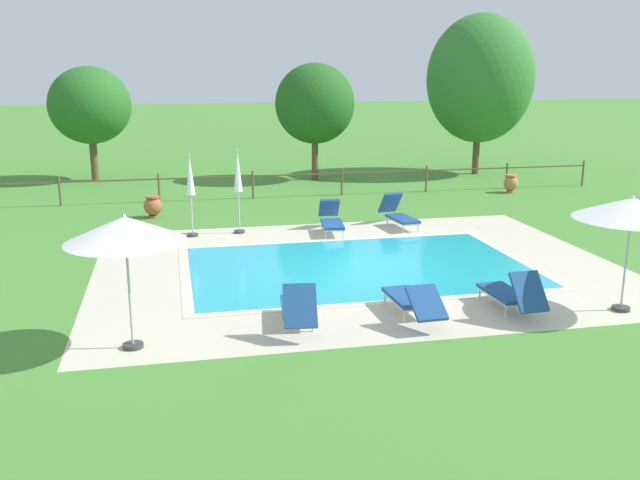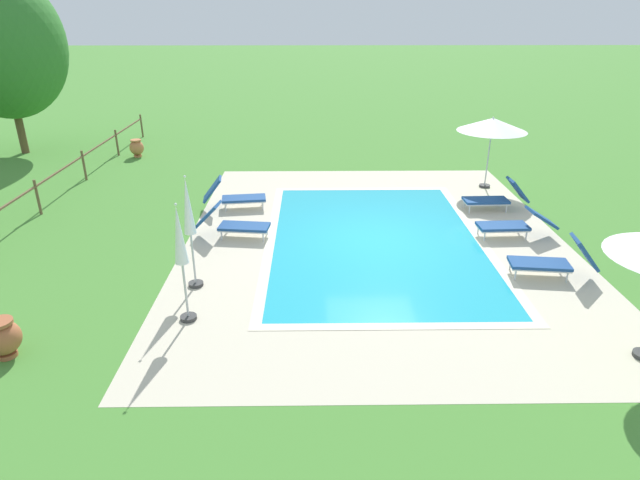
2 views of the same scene
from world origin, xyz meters
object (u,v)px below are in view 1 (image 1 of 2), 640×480
Objects in this scene: sun_lounger_north_near_steps at (511,293)px; terracotta_urn_by_tree at (153,206)px; patio_umbrella_closed_row_mid_west at (190,182)px; tree_far_west at (315,104)px; sun_lounger_north_far at (399,214)px; tree_east_mid at (90,106)px; terracotta_urn_near_fence at (511,183)px; sun_lounger_north_mid at (298,307)px; sun_lounger_south_near_corner at (331,220)px; patio_umbrella_closed_row_west at (238,178)px; patio_umbrella_open_by_bench at (632,209)px; tree_centre at (480,79)px; patio_umbrella_open_foreground at (125,230)px; sun_lounger_north_end at (412,299)px.

terracotta_urn_by_tree is (-7.18, 10.76, -0.01)m from sun_lounger_north_near_steps.
patio_umbrella_closed_row_mid_west is 0.48× the size of tree_far_west.
sun_lounger_north_near_steps is at bearing -91.71° from sun_lounger_north_far.
tree_far_west is 1.03× the size of tree_east_mid.
tree_far_west is at bearing 145.17° from terracotta_urn_near_fence.
sun_lounger_north_mid is 11.04m from terracotta_urn_by_tree.
sun_lounger_north_near_steps is at bearing -75.38° from sun_lounger_south_near_corner.
patio_umbrella_closed_row_mid_west is 0.50× the size of tree_east_mid.
patio_umbrella_closed_row_west is at bearing -47.49° from terracotta_urn_by_tree.
patio_umbrella_closed_row_west reaches higher than terracotta_urn_near_fence.
patio_umbrella_closed_row_mid_west reaches higher than patio_umbrella_open_by_bench.
patio_umbrella_open_by_bench is 18.67m from tree_centre.
patio_umbrella_open_by_bench is 17.96m from tree_far_west.
sun_lounger_north_near_steps is 12.93m from terracotta_urn_by_tree.
terracotta_urn_near_fence is 8.81m from tree_far_west.
terracotta_urn_by_tree is 0.10× the size of tree_centre.
patio_umbrella_open_foreground is 9.58m from patio_umbrella_open_by_bench.
terracotta_urn_by_tree is at bearing 130.19° from patio_umbrella_open_by_bench.
patio_umbrella_open_by_bench reaches higher than sun_lounger_north_near_steps.
tree_east_mid is at bearing 114.68° from patio_umbrella_closed_row_west.
terracotta_urn_near_fence is at bearing 22.52° from patio_umbrella_closed_row_west.
sun_lounger_north_near_steps is at bearing -1.16° from sun_lounger_north_mid.
sun_lounger_south_near_corner is at bearing -56.13° from tree_east_mid.
sun_lounger_south_near_corner is at bearing -4.93° from patio_umbrella_closed_row_mid_west.
sun_lounger_north_mid is 3.51m from patio_umbrella_open_foreground.
terracotta_urn_by_tree reaches higher than terracotta_urn_near_fence.
sun_lounger_north_far is 12.54m from tree_centre.
terracotta_urn_near_fence is at bearing 43.14° from patio_umbrella_open_foreground.
patio_umbrella_closed_row_mid_west is at bearing 179.21° from sun_lounger_north_far.
sun_lounger_north_near_steps is at bearing 170.01° from patio_umbrella_open_by_bench.
patio_umbrella_closed_row_west is at bearing 72.01° from patio_umbrella_open_foreground.
sun_lounger_north_far reaches higher than sun_lounger_north_mid.
tree_centre is at bearing 25.18° from terracotta_urn_by_tree.
sun_lounger_north_end is 2.87× the size of terracotta_urn_by_tree.
tree_far_west reaches higher than sun_lounger_north_near_steps.
sun_lounger_north_far is at bearing -21.92° from terracotta_urn_by_tree.
sun_lounger_north_mid reaches higher than sun_lounger_north_near_steps.
sun_lounger_south_near_corner is (-1.96, 7.51, -0.01)m from sun_lounger_north_near_steps.
sun_lounger_north_far is (4.55, 7.69, 0.00)m from sun_lounger_north_mid.
tree_far_west is at bearing 77.25° from sun_lounger_north_mid.
sun_lounger_north_far is 8.58m from patio_umbrella_open_by_bench.
sun_lounger_north_end is 8.37m from patio_umbrella_closed_row_west.
terracotta_urn_by_tree is 16.30m from tree_centre.
patio_umbrella_closed_row_mid_west is 3.36× the size of terracotta_urn_by_tree.
sun_lounger_north_near_steps is at bearing 2.45° from patio_umbrella_open_foreground.
patio_umbrella_open_foreground is at bearing -90.84° from terracotta_urn_by_tree.
patio_umbrella_closed_row_west is at bearing 108.37° from sun_lounger_north_end.
sun_lounger_north_far is 7.83m from terracotta_urn_near_fence.
tree_east_mid is (-2.60, 8.40, 2.81)m from terracotta_urn_by_tree.
tree_centre is at bearing 62.10° from sun_lounger_north_end.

